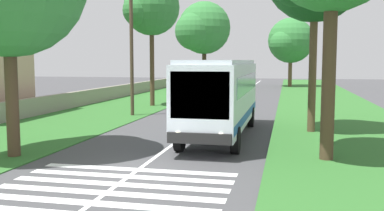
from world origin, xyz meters
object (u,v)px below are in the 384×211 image
object	(u,v)px
roadside_tree_left_1	(151,9)
utility_pole	(132,49)
roadside_tree_left_2	(202,29)
roadside_tree_right_0	(290,42)
coach_bus	(222,93)
trailing_car_0	(211,94)
trailing_car_1	(225,88)

from	to	relation	value
roadside_tree_left_1	utility_pole	xyz separation A→B (m)	(-6.60, -0.68, -3.38)
roadside_tree_left_2	roadside_tree_right_0	size ratio (longest dim) A/B	1.13
coach_bus	roadside_tree_left_1	world-z (taller)	roadside_tree_left_1
roadside_tree_left_1	roadside_tree_left_2	size ratio (longest dim) A/B	0.93
trailing_car_0	roadside_tree_left_1	world-z (taller)	roadside_tree_left_1
coach_bus	roadside_tree_left_2	distance (m)	34.46
roadside_tree_left_1	coach_bus	bearing A→B (deg)	-149.88
trailing_car_0	utility_pole	world-z (taller)	utility_pole
roadside_tree_left_1	roadside_tree_right_0	distance (m)	32.07
trailing_car_0	coach_bus	bearing A→B (deg)	-168.62
coach_bus	utility_pole	distance (m)	10.09
roadside_tree_left_2	utility_pole	world-z (taller)	roadside_tree_left_2
coach_bus	roadside_tree_right_0	size ratio (longest dim) A/B	1.14
coach_bus	roadside_tree_right_0	bearing A→B (deg)	-4.38
coach_bus	roadside_tree_right_0	distance (m)	43.78
trailing_car_1	roadside_tree_right_0	world-z (taller)	roadside_tree_right_0
trailing_car_1	roadside_tree_left_1	distance (m)	16.07
roadside_tree_left_2	utility_pole	xyz separation A→B (m)	(-26.43, -0.29, -3.13)
utility_pole	roadside_tree_left_2	bearing A→B (deg)	0.62
coach_bus	utility_pole	bearing A→B (deg)	46.23
coach_bus	trailing_car_0	bearing A→B (deg)	11.38
coach_bus	roadside_tree_right_0	world-z (taller)	roadside_tree_right_0
coach_bus	roadside_tree_left_2	bearing A→B (deg)	12.52
trailing_car_1	utility_pole	world-z (taller)	utility_pole
roadside_tree_left_2	trailing_car_0	bearing A→B (deg)	-166.01
roadside_tree_left_1	roadside_tree_right_0	xyz separation A→B (m)	(30.05, -11.10, -1.43)
roadside_tree_left_1	utility_pole	world-z (taller)	roadside_tree_left_1
roadside_tree_left_2	utility_pole	distance (m)	26.61
coach_bus	roadside_tree_right_0	xyz separation A→B (m)	(43.45, -3.33, 4.26)
roadside_tree_right_0	roadside_tree_left_1	bearing A→B (deg)	159.73
trailing_car_0	trailing_car_1	world-z (taller)	same
trailing_car_0	roadside_tree_left_2	distance (m)	16.41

